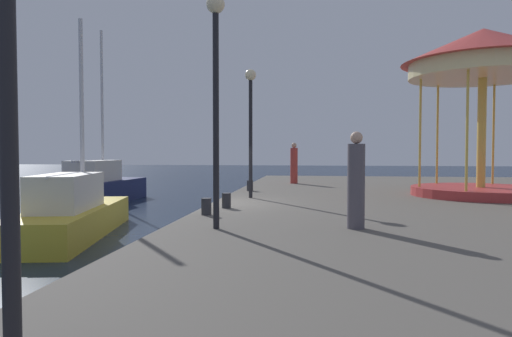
% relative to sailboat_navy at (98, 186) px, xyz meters
% --- Properties ---
extents(ground_plane, '(120.00, 120.00, 0.00)m').
position_rel_sailboat_navy_xyz_m(ground_plane, '(6.66, -6.23, -0.73)').
color(ground_plane, '#162338').
extents(quay_dock, '(14.76, 29.84, 0.80)m').
position_rel_sailboat_navy_xyz_m(quay_dock, '(14.05, -6.23, -0.33)').
color(quay_dock, '#5B564F').
rests_on(quay_dock, ground).
extents(sailboat_navy, '(2.37, 5.68, 7.76)m').
position_rel_sailboat_navy_xyz_m(sailboat_navy, '(0.00, 0.00, 0.00)').
color(sailboat_navy, '#19214C').
rests_on(sailboat_navy, ground).
extents(sailboat_yellow, '(2.86, 6.22, 6.12)m').
position_rel_sailboat_navy_xyz_m(sailboat_yellow, '(3.15, -7.90, -0.09)').
color(sailboat_yellow, gold).
rests_on(sailboat_yellow, ground).
extents(carousel, '(5.28, 5.28, 5.59)m').
position_rel_sailboat_navy_xyz_m(carousel, '(15.19, -3.18, 4.29)').
color(carousel, '#B23333').
rests_on(carousel, quay_dock).
extents(lamp_post_mid_promenade, '(0.36, 0.36, 4.53)m').
position_rel_sailboat_navy_xyz_m(lamp_post_mid_promenade, '(7.76, -10.71, 3.14)').
color(lamp_post_mid_promenade, black).
rests_on(lamp_post_mid_promenade, quay_dock).
extents(lamp_post_far_end, '(0.36, 0.36, 4.14)m').
position_rel_sailboat_navy_xyz_m(lamp_post_far_end, '(7.59, -4.74, 2.92)').
color(lamp_post_far_end, black).
rests_on(lamp_post_far_end, quay_dock).
extents(bollard_north, '(0.24, 0.24, 0.40)m').
position_rel_sailboat_navy_xyz_m(bollard_north, '(7.10, -8.84, 0.27)').
color(bollard_north, '#2D2D33').
rests_on(bollard_north, quay_dock).
extents(bollard_south, '(0.24, 0.24, 0.40)m').
position_rel_sailboat_navy_xyz_m(bollard_south, '(7.20, -2.17, 0.27)').
color(bollard_south, '#2D2D33').
rests_on(bollard_south, quay_dock).
extents(bollard_center, '(0.24, 0.24, 0.40)m').
position_rel_sailboat_navy_xyz_m(bollard_center, '(7.32, -7.48, 0.27)').
color(bollard_center, '#2D2D33').
rests_on(bollard_center, quay_dock).
extents(person_by_the_water, '(0.34, 0.34, 1.90)m').
position_rel_sailboat_navy_xyz_m(person_by_the_water, '(10.47, -10.34, 0.96)').
color(person_by_the_water, '#514C56').
rests_on(person_by_the_water, quay_dock).
extents(person_far_corner, '(0.34, 0.34, 1.90)m').
position_rel_sailboat_navy_xyz_m(person_far_corner, '(8.67, 2.07, 0.97)').
color(person_far_corner, '#B23833').
rests_on(person_far_corner, quay_dock).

